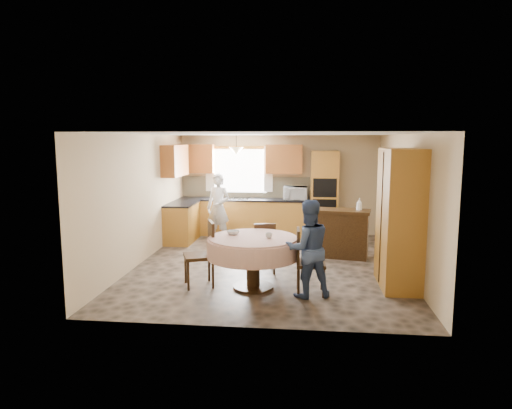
{
  "coord_description": "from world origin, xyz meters",
  "views": [
    {
      "loc": [
        0.67,
        -8.55,
        2.42
      ],
      "look_at": [
        -0.28,
        0.3,
        1.13
      ],
      "focal_mm": 32.0,
      "sensor_mm": 36.0,
      "label": 1
    }
  ],
  "objects_px": {
    "dining_table": "(253,248)",
    "chair_right": "(305,258)",
    "cupboard": "(400,219)",
    "oven_tower": "(324,194)",
    "chair_back": "(264,245)",
    "sideboard": "(337,235)",
    "chair_left": "(204,250)",
    "person_sink": "(218,208)",
    "person_dining": "(308,249)"
  },
  "relations": [
    {
      "from": "dining_table",
      "to": "chair_back",
      "type": "relative_size",
      "value": 1.6
    },
    {
      "from": "sideboard",
      "to": "chair_left",
      "type": "height_order",
      "value": "chair_left"
    },
    {
      "from": "person_sink",
      "to": "oven_tower",
      "type": "bearing_deg",
      "value": 38.59
    },
    {
      "from": "chair_left",
      "to": "person_sink",
      "type": "distance_m",
      "value": 3.23
    },
    {
      "from": "oven_tower",
      "to": "person_sink",
      "type": "distance_m",
      "value": 2.64
    },
    {
      "from": "oven_tower",
      "to": "chair_right",
      "type": "height_order",
      "value": "oven_tower"
    },
    {
      "from": "chair_left",
      "to": "chair_right",
      "type": "relative_size",
      "value": 1.04
    },
    {
      "from": "chair_back",
      "to": "person_sink",
      "type": "relative_size",
      "value": 0.58
    },
    {
      "from": "dining_table",
      "to": "chair_right",
      "type": "bearing_deg",
      "value": -11.14
    },
    {
      "from": "chair_left",
      "to": "dining_table",
      "type": "bearing_deg",
      "value": 65.17
    },
    {
      "from": "chair_left",
      "to": "sideboard",
      "type": "bearing_deg",
      "value": 111.46
    },
    {
      "from": "chair_back",
      "to": "sideboard",
      "type": "bearing_deg",
      "value": -148.21
    },
    {
      "from": "cupboard",
      "to": "person_sink",
      "type": "distance_m",
      "value": 4.6
    },
    {
      "from": "cupboard",
      "to": "chair_left",
      "type": "distance_m",
      "value": 3.24
    },
    {
      "from": "oven_tower",
      "to": "cupboard",
      "type": "xyz_separation_m",
      "value": [
        1.07,
        -3.75,
        0.07
      ]
    },
    {
      "from": "sideboard",
      "to": "person_sink",
      "type": "height_order",
      "value": "person_sink"
    },
    {
      "from": "chair_right",
      "to": "person_dining",
      "type": "distance_m",
      "value": 0.23
    },
    {
      "from": "dining_table",
      "to": "chair_right",
      "type": "xyz_separation_m",
      "value": [
        0.84,
        -0.17,
        -0.09
      ]
    },
    {
      "from": "sideboard",
      "to": "chair_back",
      "type": "relative_size",
      "value": 1.39
    },
    {
      "from": "cupboard",
      "to": "person_sink",
      "type": "relative_size",
      "value": 1.4
    },
    {
      "from": "chair_right",
      "to": "person_dining",
      "type": "bearing_deg",
      "value": -168.57
    },
    {
      "from": "oven_tower",
      "to": "dining_table",
      "type": "xyz_separation_m",
      "value": [
        -1.29,
        -4.12,
        -0.4
      ]
    },
    {
      "from": "sideboard",
      "to": "dining_table",
      "type": "height_order",
      "value": "sideboard"
    },
    {
      "from": "dining_table",
      "to": "person_dining",
      "type": "xyz_separation_m",
      "value": [
        0.87,
        -0.3,
        0.09
      ]
    },
    {
      "from": "dining_table",
      "to": "chair_right",
      "type": "relative_size",
      "value": 1.44
    },
    {
      "from": "oven_tower",
      "to": "chair_back",
      "type": "distance_m",
      "value": 3.52
    },
    {
      "from": "sideboard",
      "to": "chair_right",
      "type": "bearing_deg",
      "value": -95.07
    },
    {
      "from": "sideboard",
      "to": "chair_back",
      "type": "distance_m",
      "value": 1.91
    },
    {
      "from": "dining_table",
      "to": "chair_left",
      "type": "xyz_separation_m",
      "value": [
        -0.82,
        0.06,
        -0.07
      ]
    },
    {
      "from": "oven_tower",
      "to": "dining_table",
      "type": "relative_size",
      "value": 1.43
    },
    {
      "from": "dining_table",
      "to": "chair_back",
      "type": "distance_m",
      "value": 0.87
    },
    {
      "from": "oven_tower",
      "to": "chair_left",
      "type": "xyz_separation_m",
      "value": [
        -2.11,
        -4.06,
        -0.47
      ]
    },
    {
      "from": "sideboard",
      "to": "chair_right",
      "type": "xyz_separation_m",
      "value": [
        -0.65,
        -2.33,
        0.11
      ]
    },
    {
      "from": "dining_table",
      "to": "chair_back",
      "type": "xyz_separation_m",
      "value": [
        0.1,
        0.85,
        -0.15
      ]
    },
    {
      "from": "sideboard",
      "to": "cupboard",
      "type": "relative_size",
      "value": 0.57
    },
    {
      "from": "sideboard",
      "to": "person_dining",
      "type": "distance_m",
      "value": 2.56
    },
    {
      "from": "dining_table",
      "to": "person_sink",
      "type": "distance_m",
      "value": 3.47
    },
    {
      "from": "oven_tower",
      "to": "person_dining",
      "type": "bearing_deg",
      "value": -95.43
    },
    {
      "from": "dining_table",
      "to": "chair_left",
      "type": "distance_m",
      "value": 0.83
    },
    {
      "from": "sideboard",
      "to": "cupboard",
      "type": "height_order",
      "value": "cupboard"
    },
    {
      "from": "cupboard",
      "to": "chair_right",
      "type": "xyz_separation_m",
      "value": [
        -1.52,
        -0.53,
        -0.56
      ]
    },
    {
      "from": "cupboard",
      "to": "dining_table",
      "type": "height_order",
      "value": "cupboard"
    },
    {
      "from": "oven_tower",
      "to": "cupboard",
      "type": "height_order",
      "value": "cupboard"
    },
    {
      "from": "sideboard",
      "to": "person_sink",
      "type": "bearing_deg",
      "value": 168.3
    },
    {
      "from": "oven_tower",
      "to": "chair_back",
      "type": "bearing_deg",
      "value": -109.97
    },
    {
      "from": "sideboard",
      "to": "dining_table",
      "type": "distance_m",
      "value": 2.64
    },
    {
      "from": "cupboard",
      "to": "dining_table",
      "type": "bearing_deg",
      "value": -171.29
    },
    {
      "from": "chair_right",
      "to": "person_sink",
      "type": "xyz_separation_m",
      "value": [
        -2.03,
        3.43,
        0.24
      ]
    },
    {
      "from": "person_sink",
      "to": "cupboard",
      "type": "bearing_deg",
      "value": -19.67
    },
    {
      "from": "cupboard",
      "to": "dining_table",
      "type": "xyz_separation_m",
      "value": [
        -2.36,
        -0.36,
        -0.47
      ]
    }
  ]
}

